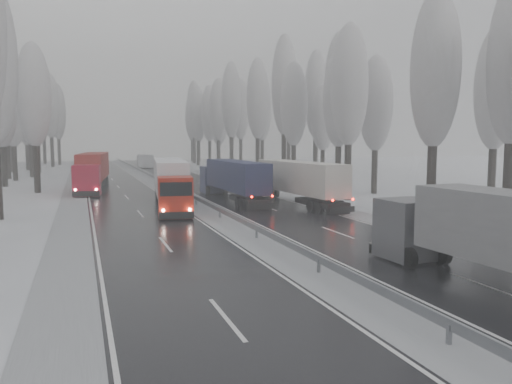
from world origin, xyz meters
TOP-DOWN VIEW (x-y plane):
  - ground at (0.00, 0.00)m, footprint 260.00×260.00m
  - carriageway_right at (5.25, 30.00)m, footprint 7.50×200.00m
  - carriageway_left at (-5.25, 30.00)m, footprint 7.50×200.00m
  - median_slush at (0.00, 30.00)m, footprint 3.00×200.00m
  - shoulder_right at (10.20, 30.00)m, footprint 2.40×200.00m
  - shoulder_left at (-10.20, 30.00)m, footprint 2.40×200.00m
  - median_guardrail at (0.00, 29.99)m, footprint 0.12×200.00m
  - tree_16 at (15.04, 15.67)m, footprint 3.60×3.60m
  - tree_17 at (24.68, 19.67)m, footprint 3.60×3.60m
  - tree_18 at (14.51, 27.03)m, footprint 3.60×3.60m
  - tree_19 at (20.02, 31.03)m, footprint 3.60×3.60m
  - tree_20 at (17.90, 35.17)m, footprint 3.60×3.60m
  - tree_21 at (20.12, 39.17)m, footprint 3.60×3.60m
  - tree_22 at (17.02, 45.60)m, footprint 3.60×3.60m
  - tree_23 at (23.31, 49.60)m, footprint 3.60×3.60m
  - tree_24 at (17.90, 51.02)m, footprint 3.60×3.60m
  - tree_25 at (24.81, 55.02)m, footprint 3.60×3.60m
  - tree_26 at (17.56, 61.27)m, footprint 3.60×3.60m
  - tree_27 at (24.72, 65.27)m, footprint 3.60×3.60m
  - tree_28 at (16.34, 71.95)m, footprint 3.60×3.60m
  - tree_29 at (23.71, 75.95)m, footprint 3.60×3.60m
  - tree_30 at (16.56, 81.70)m, footprint 3.60×3.60m
  - tree_31 at (22.48, 85.70)m, footprint 3.60×3.60m
  - tree_32 at (16.63, 89.21)m, footprint 3.60×3.60m
  - tree_33 at (19.77, 93.21)m, footprint 3.60×3.60m
  - tree_34 at (15.73, 96.32)m, footprint 3.60×3.60m
  - tree_35 at (24.94, 100.32)m, footprint 3.60×3.60m
  - tree_36 at (17.04, 106.16)m, footprint 3.60×3.60m
  - tree_37 at (24.02, 110.16)m, footprint 3.60×3.60m
  - tree_38 at (18.73, 116.73)m, footprint 3.60×3.60m
  - tree_39 at (21.55, 120.73)m, footprint 3.60×3.60m
  - tree_62 at (-13.94, 43.73)m, footprint 3.60×3.60m
  - tree_64 at (-18.26, 52.71)m, footprint 3.60×3.60m
  - tree_66 at (-18.16, 62.35)m, footprint 3.60×3.60m
  - tree_67 at (-19.54, 66.35)m, footprint 3.60×3.60m
  - tree_68 at (-16.58, 69.11)m, footprint 3.60×3.60m
  - tree_70 at (-16.33, 79.19)m, footprint 3.60×3.60m
  - tree_71 at (-21.09, 83.19)m, footprint 3.60×3.60m
  - tree_72 at (-18.93, 88.54)m, footprint 3.60×3.60m
  - tree_73 at (-21.82, 92.54)m, footprint 3.60×3.60m
  - tree_74 at (-15.07, 99.33)m, footprint 3.60×3.60m
  - tree_75 at (-24.20, 103.33)m, footprint 3.60×3.60m
  - tree_76 at (-14.05, 108.72)m, footprint 3.60×3.60m
  - tree_77 at (-19.66, 112.72)m, footprint 3.60×3.60m
  - tree_78 at (-17.56, 115.31)m, footprint 3.60×3.60m
  - tree_79 at (-20.33, 119.31)m, footprint 3.60×3.60m
  - truck_blue_box at (3.83, 29.64)m, footprint 2.58×14.77m
  - truck_cream_box at (8.21, 25.43)m, footprint 3.50×15.01m
  - box_truck_distant at (3.09, 89.87)m, footprint 2.57×7.64m
  - truck_red_white at (-2.29, 27.52)m, footprint 4.24×15.57m
  - truck_red_red at (-8.19, 44.37)m, footprint 4.33×16.46m

SIDE VIEW (x-z plane):
  - ground at x=0.00m, z-range 0.00..0.00m
  - carriageway_right at x=5.25m, z-range 0.00..0.03m
  - carriageway_left at x=-5.25m, z-range 0.00..0.03m
  - median_slush at x=0.00m, z-range 0.00..0.04m
  - shoulder_right at x=10.20m, z-range 0.00..0.04m
  - shoulder_left at x=-10.20m, z-range 0.00..0.04m
  - median_guardrail at x=0.00m, z-range 0.22..0.98m
  - box_truck_distant at x=3.09m, z-range 0.03..2.85m
  - truck_blue_box at x=3.83m, z-range 0.32..4.09m
  - truck_cream_box at x=8.21m, z-range 0.32..4.14m
  - truck_red_white at x=-2.29m, z-range 0.33..4.29m
  - truck_red_red at x=-8.19m, z-range 0.35..4.54m
  - tree_23 at x=23.31m, z-range 1.99..15.54m
  - tree_77 at x=-19.66m, z-range 2.10..16.42m
  - tree_33 at x=19.77m, z-range 2.10..16.42m
  - tree_19 at x=20.02m, z-range 2.13..16.70m
  - tree_72 at x=-18.93m, z-range 2.21..17.31m
  - tree_66 at x=-18.16m, z-range 2.22..17.45m
  - tree_64 at x=-18.26m, z-range 2.25..17.67m
  - tree_17 at x=24.68m, z-range 2.27..17.80m
  - tree_20 at x=17.90m, z-range 2.29..18.00m
  - tree_22 at x=17.02m, z-range 2.31..18.17m
  - tree_62 at x=-13.94m, z-range 2.34..18.38m
  - tree_39 at x=21.55m, z-range 2.36..18.54m
  - tree_37 at x=24.02m, z-range 2.38..18.75m
  - tree_16 at x=15.04m, z-range 2.40..18.93m
  - tree_18 at x=14.51m, z-range 2.41..18.99m
  - tree_68 at x=-16.58m, z-range 2.42..19.07m
  - tree_79 at x=-20.33m, z-range 2.48..19.54m
  - tree_70 at x=-16.33m, z-range 2.48..19.57m
  - tree_67 at x=-19.54m, z-range 2.48..19.58m
  - tree_73 at x=-21.82m, z-range 2.50..19.72m
  - tree_32 at x=16.63m, z-range 2.51..19.85m
  - tree_27 at x=24.72m, z-range 2.55..20.17m
  - tree_34 at x=15.73m, z-range 2.55..20.19m
  - tree_30 at x=16.56m, z-range 2.59..20.45m
  - tree_38 at x=18.73m, z-range 2.60..20.58m
  - tree_29 at x=23.71m, z-range 2.62..20.73m
  - tree_35 at x=24.94m, z-range 2.64..20.89m
  - tree_76 at x=-14.05m, z-range 2.68..21.23m
  - tree_31 at x=22.48m, z-range 2.68..21.26m
  - tree_75 at x=-24.20m, z-range 2.69..21.29m
  - tree_21 at x=20.12m, z-range 2.69..21.31m
  - tree_26 at x=17.56m, z-range 2.71..21.49m
  - tree_25 at x=24.81m, z-range 2.80..22.24m
  - tree_78 at x=-17.56m, z-range 2.81..22.37m
  - tree_71 at x=-21.09m, z-range 2.82..22.43m
  - tree_28 at x=16.34m, z-range 2.82..22.45m
  - tree_74 at x=-15.07m, z-range 2.83..22.52m
  - tree_36 at x=17.04m, z-range 2.91..23.13m
  - tree_24 at x=17.90m, z-range 2.94..23.43m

